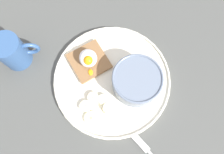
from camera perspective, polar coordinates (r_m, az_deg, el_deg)
name	(u,v)px	position (r cm, az deg, el deg)	size (l,w,h in cm)	color
ground_plane	(112,81)	(59.30, 0.00, -1.13)	(120.00, 120.00, 2.00)	#4B4C49
plate	(112,79)	(57.57, 0.00, -0.64)	(30.86, 30.86, 1.60)	silver
oatmeal_bowl	(137,81)	(54.49, 6.42, -1.09)	(12.40, 12.40, 6.01)	slate
toast_slice	(89,61)	(58.57, -6.02, 4.09)	(9.58, 9.58, 1.24)	olive
poached_egg	(88,59)	(56.26, -6.25, 4.80)	(6.69, 4.59, 3.94)	white
banana_slice_front	(109,109)	(54.92, -0.91, -8.25)	(3.80, 3.91, 1.80)	#F5EBBE
banana_slice_left	(91,118)	(55.06, -5.47, -10.64)	(4.07, 4.00, 1.40)	beige
banana_slice_back	(104,99)	(55.54, -2.22, -5.88)	(3.29, 3.38, 1.38)	#F7EEC1
banana_slice_right	(93,98)	(55.76, -4.96, -5.43)	(3.13, 3.16, 1.30)	beige
banana_slice_inner	(86,106)	(55.48, -6.93, -7.58)	(3.68, 3.57, 1.63)	#F3EFC7
coffee_mug	(13,52)	(61.30, -24.51, 6.07)	(7.28, 10.56, 9.53)	#34578A
knife	(146,149)	(56.29, 8.95, -18.09)	(12.42, 4.10, 0.80)	silver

